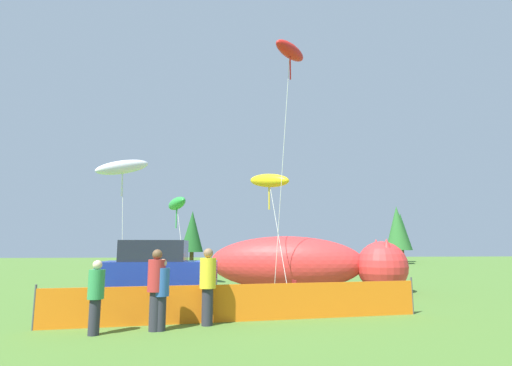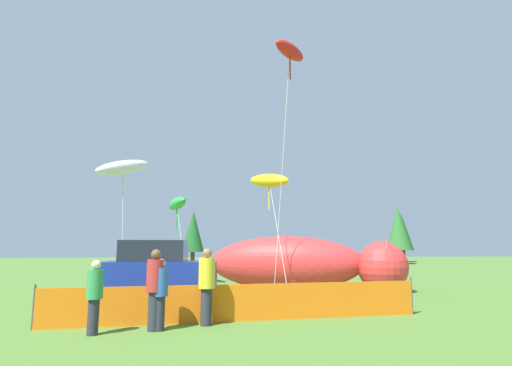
# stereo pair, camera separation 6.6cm
# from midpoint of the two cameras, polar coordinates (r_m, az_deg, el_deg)

# --- Properties ---
(ground_plane) EXTENTS (120.00, 120.00, 0.00)m
(ground_plane) POSITION_cam_midpoint_polar(r_m,az_deg,el_deg) (13.57, -4.26, -17.10)
(ground_plane) COLOR #4C752D
(parked_car) EXTENTS (3.89, 2.03, 2.11)m
(parked_car) POSITION_cam_midpoint_polar(r_m,az_deg,el_deg) (14.11, -13.67, -12.39)
(parked_car) COLOR navy
(parked_car) RESTS_ON ground
(folding_chair) EXTENTS (0.50, 0.49, 0.85)m
(folding_chair) POSITION_cam_midpoint_polar(r_m,az_deg,el_deg) (13.11, 5.04, -15.16)
(folding_chair) COLOR maroon
(folding_chair) RESTS_ON ground
(inflatable_cat) EXTENTS (8.69, 4.79, 2.36)m
(inflatable_cat) POSITION_cam_midpoint_polar(r_m,az_deg,el_deg) (18.20, 6.58, -11.57)
(inflatable_cat) COLOR red
(inflatable_cat) RESTS_ON ground
(safety_fence) EXTENTS (9.84, 1.12, 1.03)m
(safety_fence) POSITION_cam_midpoint_polar(r_m,az_deg,el_deg) (10.76, -1.80, -16.72)
(safety_fence) COLOR orange
(safety_fence) RESTS_ON ground
(spectator_in_green_shirt) EXTENTS (0.35, 0.35, 1.62)m
(spectator_in_green_shirt) POSITION_cam_midpoint_polar(r_m,az_deg,el_deg) (9.80, -13.33, -14.78)
(spectator_in_green_shirt) COLOR #2D2D38
(spectator_in_green_shirt) RESTS_ON ground
(spectator_in_blue_shirt) EXTENTS (0.35, 0.35, 1.60)m
(spectator_in_blue_shirt) POSITION_cam_midpoint_polar(r_m,az_deg,el_deg) (9.77, -21.88, -14.47)
(spectator_in_blue_shirt) COLOR #2D2D38
(spectator_in_blue_shirt) RESTS_ON ground
(spectator_in_yellow_shirt) EXTENTS (0.40, 0.40, 1.84)m
(spectator_in_yellow_shirt) POSITION_cam_midpoint_polar(r_m,az_deg,el_deg) (9.80, -14.04, -14.06)
(spectator_in_yellow_shirt) COLOR #2D2D38
(spectator_in_yellow_shirt) RESTS_ON ground
(spectator_in_red_shirt) EXTENTS (0.40, 0.40, 1.86)m
(spectator_in_red_shirt) POSITION_cam_midpoint_polar(r_m,az_deg,el_deg) (10.23, -6.87, -13.98)
(spectator_in_red_shirt) COLOR #2D2D38
(spectator_in_red_shirt) RESTS_ON ground
(kite_green_fish) EXTENTS (1.50, 2.91, 4.54)m
(kite_green_fish) POSITION_cam_midpoint_polar(r_m,az_deg,el_deg) (21.49, -11.12, -2.93)
(kite_green_fish) COLOR silver
(kite_green_fish) RESTS_ON ground
(kite_white_ghost) EXTENTS (2.37, 2.25, 6.10)m
(kite_white_ghost) POSITION_cam_midpoint_polar(r_m,az_deg,el_deg) (18.80, -18.37, 2.12)
(kite_white_ghost) COLOR silver
(kite_white_ghost) RESTS_ON ground
(kite_yellow_hero) EXTENTS (1.97, 2.91, 5.26)m
(kite_yellow_hero) POSITION_cam_midpoint_polar(r_m,az_deg,el_deg) (17.77, 1.99, 0.32)
(kite_yellow_hero) COLOR silver
(kite_yellow_hero) RESTS_ON ground
(kite_red_lizard) EXTENTS (1.88, 1.91, 10.58)m
(kite_red_lizard) POSITION_cam_midpoint_polar(r_m,az_deg,el_deg) (18.11, 4.97, 18.16)
(kite_red_lizard) COLOR silver
(kite_red_lizard) RESTS_ON ground
(horizon_tree_east) EXTENTS (2.70, 2.70, 6.45)m
(horizon_tree_east) POSITION_cam_midpoint_polar(r_m,az_deg,el_deg) (47.90, 19.72, -6.08)
(horizon_tree_east) COLOR brown
(horizon_tree_east) RESTS_ON ground
(horizon_tree_west) EXTENTS (2.37, 2.37, 5.67)m
(horizon_tree_west) POSITION_cam_midpoint_polar(r_m,az_deg,el_deg) (43.20, -8.93, -6.87)
(horizon_tree_west) COLOR brown
(horizon_tree_west) RESTS_ON ground
(horizon_tree_mid) EXTENTS (2.57, 2.57, 6.14)m
(horizon_tree_mid) POSITION_cam_midpoint_polar(r_m,az_deg,el_deg) (54.49, 20.20, -6.56)
(horizon_tree_mid) COLOR brown
(horizon_tree_mid) RESTS_ON ground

